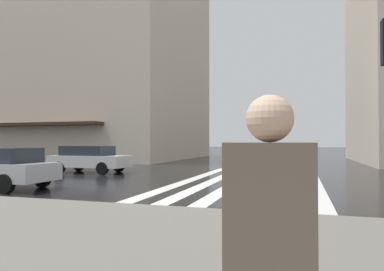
% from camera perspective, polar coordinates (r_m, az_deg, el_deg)
% --- Properties ---
extents(ground_plane, '(220.00, 220.00, 0.00)m').
position_cam_1_polar(ground_plane, '(11.15, 0.49, -9.39)').
color(ground_plane, black).
extents(zebra_crossing, '(13.00, 5.50, 0.01)m').
position_cam_1_polar(zebra_crossing, '(14.78, 9.52, -7.31)').
color(zebra_crossing, silver).
rests_on(zebra_crossing, ground_plane).
extents(haussmann_block_mid, '(18.32, 24.82, 24.57)m').
position_cam_1_polar(haussmann_block_mid, '(40.29, -18.39, 13.96)').
color(haussmann_block_mid, beige).
rests_on(haussmann_block_mid, ground_plane).
extents(car_white, '(1.85, 4.10, 1.41)m').
position_cam_1_polar(car_white, '(19.28, -16.34, -3.58)').
color(car_white, silver).
rests_on(car_white, ground_plane).
extents(pedestrian_by_billboard, '(0.25, 0.41, 1.68)m').
position_cam_1_polar(pedestrian_by_billboard, '(1.72, 12.58, -17.12)').
color(pedestrian_by_billboard, '#6B5B4C').
rests_on(pedestrian_by_billboard, sidewalk_pavement).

